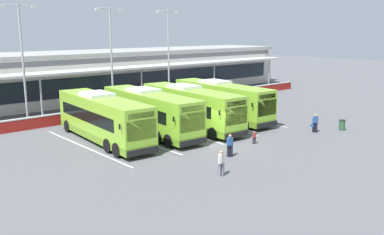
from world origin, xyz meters
The scene contains 20 objects.
ground_plane centered at (0.00, 0.00, 0.00)m, with size 200.00×200.00×0.00m, color #56565B.
terminal_building centered at (0.00, 26.91, 3.01)m, with size 70.00×13.00×6.00m.
red_barrier_wall centered at (0.00, 14.50, 0.56)m, with size 60.00×0.40×1.10m.
coach_bus_leftmost centered at (-6.37, 6.66, 1.79)m, with size 3.69×12.31×3.78m.
coach_bus_left_centre centered at (-2.18, 6.16, 1.79)m, with size 3.69×12.31×3.78m.
coach_bus_centre centered at (1.88, 5.53, 1.79)m, with size 3.69×12.31×3.78m.
coach_bus_right_centre centered at (6.49, 6.13, 1.79)m, with size 3.69×12.31×3.78m.
bay_stripe_far_west centered at (-8.40, 6.00, 0.00)m, with size 0.14×13.00×0.01m, color silver.
bay_stripe_west centered at (-4.20, 6.00, 0.00)m, with size 0.14×13.00×0.01m, color silver.
bay_stripe_mid_west centered at (0.00, 6.00, 0.00)m, with size 0.14×13.00×0.01m, color silver.
bay_stripe_centre centered at (4.20, 6.00, 0.00)m, with size 0.14×13.00×0.01m, color silver.
bay_stripe_mid_east centered at (8.40, 6.00, 0.00)m, with size 0.14×13.00×0.01m, color silver.
pedestrian_with_handbag centered at (8.61, -3.07, 0.86)m, with size 0.64×0.47×1.62m.
pedestrian_in_dark_coat centered at (-2.03, -3.00, 0.87)m, with size 0.54×0.32×1.62m.
pedestrian_child centered at (1.86, -1.96, 0.54)m, with size 0.33×0.20×1.00m.
pedestrian_near_bin centered at (-5.26, -5.30, 0.87)m, with size 0.54×0.31×1.62m.
lamp_post_west centered at (-8.37, 17.50, 6.29)m, with size 3.24×0.28×11.00m.
lamp_post_centre centered at (0.47, 16.44, 6.29)m, with size 3.24×0.28×11.00m.
lamp_post_east centered at (8.50, 16.88, 6.29)m, with size 3.24×0.28×11.00m.
litter_bin centered at (11.10, -4.25, 0.47)m, with size 0.54×0.54×0.93m.
Camera 1 is at (-22.38, -21.78, 8.63)m, focal length 38.58 mm.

